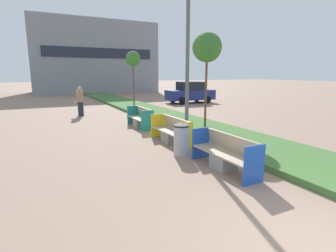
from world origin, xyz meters
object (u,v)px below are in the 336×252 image
(bench_yellow_frame, at_px, (171,133))
(street_lamp_post, at_px, (188,34))
(bench_blue_frame, at_px, (225,156))
(parked_car_distant, at_px, (190,93))
(sapling_tree_near, at_px, (207,48))
(pedestrian_walking, at_px, (80,101))
(bench_teal_frame, at_px, (141,120))
(sapling_tree_far, at_px, (133,59))
(litter_bin, at_px, (181,140))

(bench_yellow_frame, xyz_separation_m, street_lamp_post, (0.61, -0.09, 3.58))
(bench_blue_frame, bearing_deg, parked_car_distant, 61.91)
(sapling_tree_near, height_order, pedestrian_walking, sapling_tree_near)
(bench_blue_frame, xyz_separation_m, street_lamp_post, (0.61, 3.07, 3.58))
(street_lamp_post, relative_size, sapling_tree_near, 1.66)
(bench_yellow_frame, bearing_deg, bench_teal_frame, 90.05)
(sapling_tree_near, bearing_deg, street_lamp_post, -142.97)
(bench_teal_frame, relative_size, sapling_tree_far, 0.46)
(bench_blue_frame, distance_m, bench_teal_frame, 6.38)
(bench_blue_frame, xyz_separation_m, pedestrian_walking, (-2.06, 11.26, 0.54))
(bench_blue_frame, relative_size, parked_car_distant, 0.52)
(bench_blue_frame, distance_m, bench_yellow_frame, 3.15)
(bench_blue_frame, height_order, bench_yellow_frame, same)
(bench_blue_frame, height_order, pedestrian_walking, pedestrian_walking)
(sapling_tree_far, relative_size, pedestrian_walking, 2.37)
(bench_yellow_frame, distance_m, litter_bin, 1.64)
(sapling_tree_far, xyz_separation_m, parked_car_distant, (5.39, 0.45, -2.71))
(bench_teal_frame, height_order, litter_bin, litter_bin)
(bench_teal_frame, relative_size, pedestrian_walking, 1.10)
(bench_teal_frame, xyz_separation_m, litter_bin, (-0.46, -4.80, 0.13))
(pedestrian_walking, relative_size, parked_car_distant, 0.41)
(street_lamp_post, distance_m, parked_car_distant, 13.87)
(litter_bin, bearing_deg, bench_teal_frame, 84.55)
(street_lamp_post, xyz_separation_m, sapling_tree_far, (1.77, 11.04, -0.33))
(sapling_tree_far, bearing_deg, bench_yellow_frame, -102.28)
(sapling_tree_near, relative_size, pedestrian_walking, 2.41)
(bench_yellow_frame, xyz_separation_m, parked_car_distant, (7.77, 11.40, 0.54))
(bench_blue_frame, height_order, sapling_tree_far, sapling_tree_far)
(street_lamp_post, distance_m, sapling_tree_far, 11.19)
(bench_teal_frame, distance_m, sapling_tree_far, 8.72)
(sapling_tree_near, relative_size, parked_car_distant, 1.00)
(bench_teal_frame, height_order, pedestrian_walking, pedestrian_walking)
(bench_blue_frame, distance_m, litter_bin, 1.66)
(bench_blue_frame, relative_size, sapling_tree_near, 0.52)
(bench_yellow_frame, bearing_deg, parked_car_distant, 55.73)
(litter_bin, xyz_separation_m, street_lamp_post, (1.07, 1.48, 3.45))
(street_lamp_post, distance_m, sapling_tree_near, 2.24)
(bench_teal_frame, height_order, parked_car_distant, parked_car_distant)
(sapling_tree_far, distance_m, pedestrian_walking, 5.93)
(parked_car_distant, bearing_deg, bench_yellow_frame, -120.14)
(litter_bin, relative_size, sapling_tree_far, 0.23)
(sapling_tree_far, bearing_deg, litter_bin, -102.80)
(street_lamp_post, relative_size, pedestrian_walking, 3.99)
(bench_blue_frame, bearing_deg, street_lamp_post, 78.74)
(litter_bin, relative_size, sapling_tree_near, 0.23)
(sapling_tree_near, bearing_deg, litter_bin, -135.26)
(pedestrian_walking, height_order, parked_car_distant, parked_car_distant)
(bench_teal_frame, bearing_deg, bench_blue_frame, -89.97)
(litter_bin, height_order, street_lamp_post, street_lamp_post)
(parked_car_distant, bearing_deg, sapling_tree_near, -113.82)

